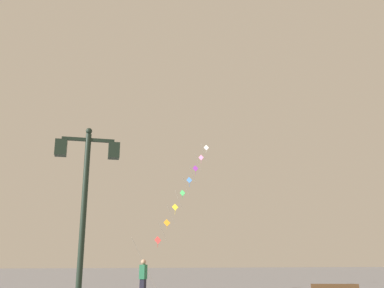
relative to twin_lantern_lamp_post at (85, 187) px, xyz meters
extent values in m
cylinder|color=#1E2D23|center=(0.00, 0.00, -1.03)|extent=(0.14, 0.14, 4.75)
sphere|color=#1E2D23|center=(0.00, 0.00, 1.42)|extent=(0.16, 0.16, 0.16)
cube|color=#1E2D23|center=(0.00, 0.00, 1.19)|extent=(1.29, 0.08, 0.08)
cube|color=#1E2D23|center=(-0.65, 0.00, 0.94)|extent=(0.28, 0.28, 0.40)
cube|color=beige|center=(-0.65, 0.00, 0.94)|extent=(0.19, 0.19, 0.30)
cube|color=#1E2D23|center=(0.65, 0.00, 0.94)|extent=(0.28, 0.28, 0.40)
cube|color=beige|center=(0.65, 0.00, 0.94)|extent=(0.19, 0.19, 0.30)
cylinder|color=silver|center=(2.92, 11.13, -1.96)|extent=(1.63, 2.30, 2.53)
cylinder|color=silver|center=(4.04, 12.72, -0.21)|extent=(0.66, 0.92, 1.01)
cylinder|color=silver|center=(4.67, 13.62, 0.79)|extent=(0.66, 0.92, 1.01)
cylinder|color=silver|center=(5.31, 14.52, 1.79)|extent=(0.66, 0.92, 1.01)
cylinder|color=silver|center=(5.94, 15.42, 2.78)|extent=(0.66, 0.92, 1.01)
cylinder|color=silver|center=(6.57, 16.32, 3.78)|extent=(0.66, 0.92, 1.01)
cylinder|color=silver|center=(7.21, 17.22, 4.78)|extent=(0.66, 0.92, 1.01)
cylinder|color=silver|center=(7.84, 18.12, 5.77)|extent=(0.66, 0.92, 1.01)
cube|color=red|center=(3.72, 12.27, -0.70)|extent=(0.33, 0.26, 0.41)
cylinder|color=red|center=(3.72, 12.27, -0.97)|extent=(0.03, 0.03, 0.22)
cube|color=orange|center=(4.36, 13.17, 0.29)|extent=(0.35, 0.23, 0.41)
cylinder|color=orange|center=(4.36, 13.17, 0.03)|extent=(0.03, 0.04, 0.21)
cube|color=yellow|center=(4.99, 14.07, 1.29)|extent=(0.35, 0.23, 0.41)
cylinder|color=yellow|center=(4.99, 14.07, 0.99)|extent=(0.04, 0.05, 0.28)
cube|color=green|center=(5.62, 14.97, 2.28)|extent=(0.28, 0.31, 0.41)
cylinder|color=green|center=(5.62, 14.97, 2.02)|extent=(0.04, 0.04, 0.21)
cube|color=blue|center=(6.26, 15.87, 3.28)|extent=(0.32, 0.27, 0.41)
cylinder|color=blue|center=(6.26, 15.87, 2.98)|extent=(0.05, 0.05, 0.29)
cube|color=purple|center=(6.89, 16.77, 4.28)|extent=(0.37, 0.20, 0.41)
cylinder|color=purple|center=(6.89, 16.77, 3.97)|extent=(0.02, 0.03, 0.29)
cube|color=pink|center=(7.53, 17.67, 5.27)|extent=(0.31, 0.29, 0.41)
cylinder|color=pink|center=(7.53, 17.67, 4.98)|extent=(0.04, 0.04, 0.28)
cube|color=white|center=(8.16, 18.57, 6.27)|extent=(0.33, 0.26, 0.41)
cylinder|color=white|center=(8.16, 18.57, 5.99)|extent=(0.04, 0.04, 0.25)
cube|color=#26724C|center=(2.54, 8.56, -2.22)|extent=(0.39, 0.45, 0.60)
sphere|color=tan|center=(2.54, 8.56, -1.80)|extent=(0.22, 0.22, 0.22)
cylinder|color=#26724C|center=(2.64, 8.76, -2.05)|extent=(0.26, 0.39, 0.50)
camera|label=1|loc=(0.17, -10.66, -1.74)|focal=39.87mm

